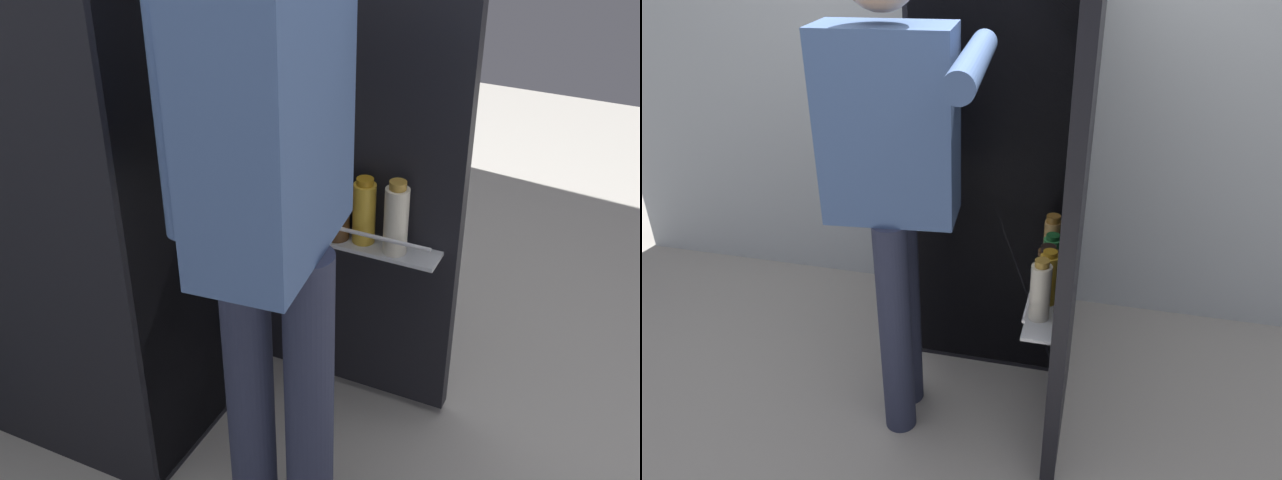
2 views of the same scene
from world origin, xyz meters
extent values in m
plane|color=#B7B2A8|center=(0.00, 0.00, 0.00)|extent=(6.69, 6.69, 0.00)
cube|color=black|center=(0.00, 0.55, 0.85)|extent=(0.65, 0.61, 1.70)
cube|color=white|center=(0.00, 0.25, 0.85)|extent=(0.61, 0.01, 1.66)
cube|color=white|center=(0.00, 0.30, 0.86)|extent=(0.57, 0.09, 0.01)
cube|color=black|center=(0.35, -0.06, 0.86)|extent=(0.05, 0.62, 1.65)
cube|color=white|center=(0.27, -0.06, 0.60)|extent=(0.10, 0.55, 0.01)
cylinder|color=silver|center=(0.23, -0.06, 0.66)|extent=(0.01, 0.53, 0.01)
cylinder|color=brown|center=(0.27, -0.03, 0.68)|extent=(0.07, 0.07, 0.16)
cylinder|color=black|center=(0.27, -0.03, 0.77)|extent=(0.05, 0.05, 0.02)
cylinder|color=green|center=(0.28, 0.04, 0.69)|extent=(0.06, 0.06, 0.17)
cylinder|color=#195B28|center=(0.28, 0.04, 0.78)|extent=(0.05, 0.05, 0.02)
cylinder|color=#EDE5CC|center=(0.27, -0.21, 0.70)|extent=(0.07, 0.07, 0.20)
cylinder|color=#B78933|center=(0.27, -0.21, 0.81)|extent=(0.05, 0.05, 0.02)
cylinder|color=tan|center=(0.26, 0.16, 0.69)|extent=(0.06, 0.06, 0.18)
cylinder|color=#996623|center=(0.26, 0.16, 0.79)|extent=(0.05, 0.05, 0.03)
cylinder|color=gold|center=(0.28, -0.11, 0.69)|extent=(0.07, 0.07, 0.18)
cylinder|color=#BC8419|center=(0.28, -0.11, 0.79)|extent=(0.05, 0.05, 0.02)
cylinder|color=red|center=(-0.05, 0.30, 0.91)|extent=(0.08, 0.08, 0.10)
cylinder|color=#2D334C|center=(-0.27, -0.04, 0.44)|extent=(0.12, 0.12, 0.88)
cylinder|color=#2D334C|center=(-0.25, -0.20, 0.44)|extent=(0.12, 0.12, 0.88)
cube|color=#4C6BA3|center=(-0.26, -0.12, 1.19)|extent=(0.45, 0.26, 0.62)
cylinder|color=#4C6BA3|center=(-0.28, 0.10, 1.17)|extent=(0.08, 0.08, 0.59)
camera|label=1|loc=(-1.55, -0.85, 1.79)|focal=45.16mm
camera|label=2|loc=(0.41, -1.88, 1.77)|focal=33.98mm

